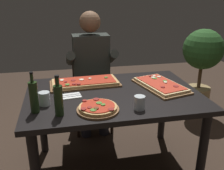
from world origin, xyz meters
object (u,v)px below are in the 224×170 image
Objects in this scene: pizza_rectangular_front at (85,83)px; pizza_round_far at (98,108)px; dining_table at (113,103)px; seated_diner at (92,68)px; diner_chair at (91,86)px; oil_bottle_amber at (59,99)px; tumbler_near_camera at (139,104)px; potted_plant_corner at (202,60)px; wine_bottle_dark at (34,97)px; tumbler_far_side at (44,99)px; pizza_rectangular_left at (160,85)px.

pizza_rectangular_front and pizza_round_far have the same top height.
seated_diner reaches higher than dining_table.
diner_chair is at bearing 90.00° from seated_diner.
oil_bottle_amber is (-0.26, -0.01, 0.09)m from pizza_round_far.
diner_chair is (0.09, 1.16, -0.27)m from pizza_round_far.
pizza_rectangular_front is 0.66m from tumbler_near_camera.
tumbler_near_camera is at bearing -60.63° from pizza_rectangular_front.
dining_table is at bearing -145.02° from potted_plant_corner.
oil_bottle_amber is at bearing -26.66° from wine_bottle_dark.
pizza_rectangular_front is 2.21× the size of oil_bottle_amber.
tumbler_far_side is at bearing 59.58° from wine_bottle_dark.
pizza_rectangular_left is at bearing 14.90° from wine_bottle_dark.
wine_bottle_dark is (-0.42, 0.07, 0.09)m from pizza_round_far.
seated_diner is at bearing 84.92° from pizza_round_far.
oil_bottle_amber is 2.82× the size of tumbler_far_side.
pizza_rectangular_front and pizza_rectangular_left have the same top height.
pizza_rectangular_front is 0.57× the size of potted_plant_corner.
pizza_rectangular_left is 5.67× the size of tumbler_far_side.
dining_table is 0.34m from pizza_rectangular_front.
wine_bottle_dark is at bearing -118.14° from seated_diner.
seated_diner is at bearing 71.35° from oil_bottle_amber.
pizza_rectangular_front is 6.23× the size of tumbler_near_camera.
pizza_rectangular_front is at bearing 67.50° from oil_bottle_amber.
diner_chair reaches higher than pizza_rectangular_left.
diner_chair is at bearing 85.45° from pizza_round_far.
potted_plant_corner reaches higher than tumbler_near_camera.
tumbler_near_camera and tumbler_far_side have the same top height.
oil_bottle_amber is at bearing -108.65° from seated_diner.
pizza_rectangular_left is 0.69m from pizza_round_far.
seated_diner is at bearing 100.42° from tumbler_near_camera.
dining_table is at bearing -174.25° from pizza_rectangular_left.
tumbler_far_side is at bearing 162.36° from tumbler_near_camera.
tumbler_near_camera is 1.09m from seated_diner.
pizza_rectangular_left is 1.90× the size of pizza_round_far.
tumbler_near_camera is 0.09× the size of potted_plant_corner.
pizza_rectangular_left is at bearing 10.01° from tumbler_far_side.
dining_table is 0.75m from seated_diner.
dining_table is at bearing 35.63° from oil_bottle_amber.
tumbler_near_camera is (0.55, -0.02, -0.07)m from oil_bottle_amber.
pizza_round_far is at bearing -140.69° from potted_plant_corner.
tumbler_near_camera is at bearing -80.61° from diner_chair.
dining_table is 1.61× the size of diner_chair.
pizza_rectangular_left is at bearing 5.75° from dining_table.
wine_bottle_dark is 2.89× the size of tumbler_far_side.
potted_plant_corner is at bearing 44.37° from pizza_rectangular_left.
oil_bottle_amber reaches higher than pizza_rectangular_left.
wine_bottle_dark reaches higher than dining_table.
pizza_rectangular_left is at bearing -58.15° from diner_chair.
dining_table is 2.49× the size of pizza_rectangular_left.
tumbler_far_side is at bearing -132.08° from pizza_rectangular_front.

